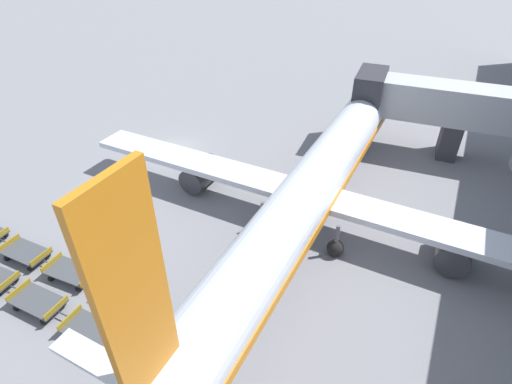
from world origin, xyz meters
The scene contains 9 objects.
ground_plane centered at (0.00, 0.00, 0.00)m, with size 500.00×500.00×0.00m, color gray.
jet_bridge centered at (24.61, 10.61, 4.04)m, with size 18.76×6.21×6.73m.
airplane centered at (14.91, -3.57, 3.08)m, with size 36.12×39.82×13.21m.
baggage_dolly_row_near_col_d centered at (4.15, -18.18, 0.48)m, with size 3.73×1.78×0.92m.
baggage_dolly_row_near_col_e centered at (8.22, -18.22, 0.48)m, with size 3.72×1.76×0.92m.
baggage_dolly_row_mid_a_col_c centered at (0.15, -15.85, 0.48)m, with size 3.73×1.78×0.92m.
baggage_dolly_row_mid_a_col_d centered at (4.03, -15.73, 0.48)m, with size 3.75×1.87×0.92m.
baggage_dolly_row_mid_a_col_e centered at (8.19, -15.64, 0.48)m, with size 3.74×1.81×0.92m.
stand_guidance_stripe centered at (15.37, -11.99, 0.00)m, with size 0.43×25.93×0.01m.
Camera 1 is at (21.51, -25.66, 18.22)m, focal length 28.00 mm.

